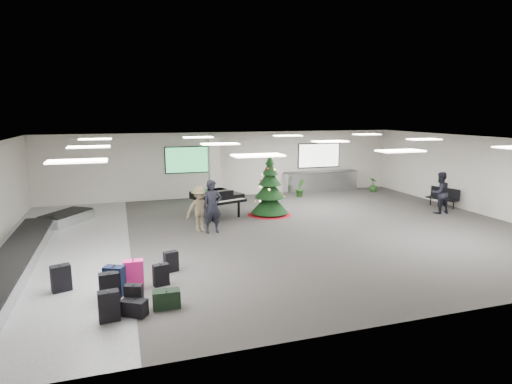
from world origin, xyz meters
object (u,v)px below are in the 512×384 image
object	(u,v)px
service_counter	(321,181)
christmas_tree	(270,193)
baggage_carousel	(29,248)
potted_plant_left	(300,188)
traveler_bench	(440,193)
potted_plant_right	(373,185)
traveler_a	(212,207)
bench	(444,196)
grand_piano	(217,197)
pink_suitcase	(134,275)
traveler_b	(200,209)

from	to	relation	value
service_counter	christmas_tree	distance (m)	6.02
baggage_carousel	potted_plant_left	bearing A→B (deg)	27.09
baggage_carousel	service_counter	world-z (taller)	service_counter
service_counter	traveler_bench	world-z (taller)	traveler_bench
potted_plant_left	potted_plant_right	xyz separation A→B (m)	(4.34, 0.17, -0.09)
traveler_a	potted_plant_left	world-z (taller)	traveler_a
christmas_tree	potted_plant_right	distance (m)	7.79
service_counter	bench	size ratio (longest dim) A/B	2.83
service_counter	potted_plant_right	xyz separation A→B (m)	(2.68, -0.85, -0.18)
potted_plant_left	christmas_tree	bearing A→B (deg)	-130.94
baggage_carousel	traveler_bench	distance (m)	15.32
traveler_a	grand_piano	bearing A→B (deg)	71.61
pink_suitcase	potted_plant_right	world-z (taller)	pink_suitcase
grand_piano	traveler_bench	bearing A→B (deg)	-33.32
baggage_carousel	bench	distance (m)	16.41
traveler_a	potted_plant_left	distance (m)	7.48
traveler_a	potted_plant_right	world-z (taller)	traveler_a
service_counter	traveler_bench	bearing A→B (deg)	-68.06
traveler_bench	potted_plant_left	world-z (taller)	traveler_bench
traveler_bench	bench	bearing A→B (deg)	-139.99
service_counter	pink_suitcase	distance (m)	14.34
christmas_tree	bench	xyz separation A→B (m)	(7.86, -1.03, -0.40)
pink_suitcase	bench	world-z (taller)	bench
pink_suitcase	traveler_b	distance (m)	5.19
grand_piano	potted_plant_right	distance (m)	9.60
traveler_b	potted_plant_left	world-z (taller)	traveler_b
service_counter	grand_piano	distance (m)	7.47
potted_plant_right	traveler_b	bearing A→B (deg)	-154.46
baggage_carousel	pink_suitcase	xyz separation A→B (m)	(2.86, -3.57, 0.15)
potted_plant_right	bench	bearing A→B (deg)	-79.24
pink_suitcase	traveler_b	size ratio (longest dim) A/B	0.46
service_counter	bench	distance (m)	6.23
traveler_a	potted_plant_right	bearing A→B (deg)	26.31
bench	potted_plant_right	distance (m)	4.39
service_counter	traveler_b	bearing A→B (deg)	-142.79
pink_suitcase	baggage_carousel	bearing A→B (deg)	131.25
bench	potted_plant_right	world-z (taller)	bench
christmas_tree	potted_plant_right	world-z (taller)	christmas_tree
bench	grand_piano	bearing A→B (deg)	153.24
baggage_carousel	traveler_b	bearing A→B (deg)	10.70
pink_suitcase	potted_plant_right	bearing A→B (deg)	39.29
service_counter	christmas_tree	xyz separation A→B (m)	(-4.36, -4.13, 0.34)
pink_suitcase	christmas_tree	distance (m)	8.36
pink_suitcase	traveler_b	world-z (taller)	traveler_b
traveler_b	potted_plant_right	distance (m)	11.34
traveler_a	potted_plant_left	xyz separation A→B (m)	(5.51, 5.05, -0.48)
bench	potted_plant_right	bearing A→B (deg)	82.13
grand_piano	traveler_a	distance (m)	2.43
pink_suitcase	potted_plant_left	xyz separation A→B (m)	(8.32, 9.29, 0.09)
potted_plant_right	traveler_bench	bearing A→B (deg)	-92.53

